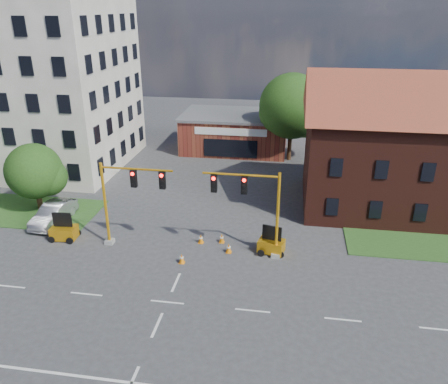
# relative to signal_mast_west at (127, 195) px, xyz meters

# --- Properties ---
(ground) EXTENTS (120.00, 120.00, 0.00)m
(ground) POSITION_rel_signal_mast_west_xyz_m (4.36, -6.00, -3.92)
(ground) COLOR #3B3B3D
(ground) RESTS_ON ground
(grass_verge_ne) EXTENTS (14.00, 4.00, 0.08)m
(grass_verge_ne) POSITION_rel_signal_mast_west_xyz_m (22.36, 3.00, -3.88)
(grass_verge_ne) COLOR #2B531F
(grass_verge_ne) RESTS_ON ground
(lane_markings) EXTENTS (60.00, 36.00, 0.01)m
(lane_markings) POSITION_rel_signal_mast_west_xyz_m (4.36, -9.00, -3.91)
(lane_markings) COLOR white
(lane_markings) RESTS_ON ground
(office_block) EXTENTS (18.40, 15.40, 20.60)m
(office_block) POSITION_rel_signal_mast_west_xyz_m (-15.64, 15.91, 6.39)
(office_block) COLOR beige
(office_block) RESTS_ON ground
(brick_shop) EXTENTS (12.40, 8.40, 4.30)m
(brick_shop) POSITION_rel_signal_mast_west_xyz_m (4.36, 23.99, -1.76)
(brick_shop) COLOR maroon
(brick_shop) RESTS_ON ground
(townhouse_row) EXTENTS (21.00, 11.00, 11.50)m
(townhouse_row) POSITION_rel_signal_mast_west_xyz_m (22.36, 10.00, 2.01)
(townhouse_row) COLOR #471C15
(townhouse_row) RESTS_ON ground
(tree_large) EXTENTS (7.38, 7.03, 9.53)m
(tree_large) POSITION_rel_signal_mast_west_xyz_m (11.21, 21.08, 1.84)
(tree_large) COLOR #3E2916
(tree_large) RESTS_ON ground
(tree_nw_front) EXTENTS (4.80, 4.57, 5.77)m
(tree_nw_front) POSITION_rel_signal_mast_west_xyz_m (-9.41, 4.58, -0.59)
(tree_nw_front) COLOR #3E2916
(tree_nw_front) RESTS_ON ground
(signal_mast_west) EXTENTS (5.30, 0.60, 6.20)m
(signal_mast_west) POSITION_rel_signal_mast_west_xyz_m (0.00, 0.00, 0.00)
(signal_mast_west) COLOR gray
(signal_mast_west) RESTS_ON ground
(signal_mast_east) EXTENTS (5.30, 0.60, 6.20)m
(signal_mast_east) POSITION_rel_signal_mast_west_xyz_m (8.71, 0.00, 0.00)
(signal_mast_east) COLOR gray
(signal_mast_east) RESTS_ON ground
(trailer_west) EXTENTS (1.89, 1.34, 2.05)m
(trailer_west) POSITION_rel_signal_mast_west_xyz_m (-5.17, 0.10, -3.28)
(trailer_west) COLOR #F1A314
(trailer_west) RESTS_ON ground
(trailer_east) EXTENTS (1.96, 1.53, 1.98)m
(trailer_east) POSITION_rel_signal_mast_west_xyz_m (10.03, 0.55, -3.30)
(trailer_east) COLOR #F1A314
(trailer_east) RESTS_ON ground
(cone_a) EXTENTS (0.40, 0.40, 0.70)m
(cone_a) POSITION_rel_signal_mast_west_xyz_m (4.17, -1.74, -3.58)
(cone_a) COLOR orange
(cone_a) RESTS_ON ground
(cone_b) EXTENTS (0.40, 0.40, 0.70)m
(cone_b) POSITION_rel_signal_mast_west_xyz_m (4.90, 1.09, -3.58)
(cone_b) COLOR orange
(cone_b) RESTS_ON ground
(cone_c) EXTENTS (0.40, 0.40, 0.70)m
(cone_c) POSITION_rel_signal_mast_west_xyz_m (7.09, 0.08, -3.58)
(cone_c) COLOR orange
(cone_c) RESTS_ON ground
(cone_d) EXTENTS (0.40, 0.40, 0.70)m
(cone_d) POSITION_rel_signal_mast_west_xyz_m (6.39, 1.40, -3.58)
(cone_d) COLOR orange
(cone_d) RESTS_ON ground
(pickup_white) EXTENTS (5.73, 2.87, 1.56)m
(pickup_white) POSITION_rel_signal_mast_west_xyz_m (15.95, 8.41, -3.14)
(pickup_white) COLOR silver
(pickup_white) RESTS_ON ground
(sedan_silver_front) EXTENTS (1.96, 4.87, 1.57)m
(sedan_silver_front) POSITION_rel_signal_mast_west_xyz_m (-7.28, 2.47, -3.13)
(sedan_silver_front) COLOR #94959A
(sedan_silver_front) RESTS_ON ground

